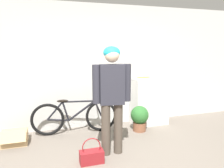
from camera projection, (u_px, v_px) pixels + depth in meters
wall_back at (88, 67)px, 4.62m from camera, size 8.00×0.07×2.60m
side_shelf at (149, 101)px, 4.89m from camera, size 0.77×0.44×1.04m
person at (112, 92)px, 3.40m from camera, size 0.62×0.26×1.73m
bicycle at (75, 117)px, 4.35m from camera, size 1.70×0.46×0.71m
banana at (144, 77)px, 4.79m from camera, size 0.32×0.09×0.04m
handbag at (92, 156)px, 3.25m from camera, size 0.35×0.18×0.39m
cardboard_box at (14, 138)px, 3.90m from camera, size 0.44×0.47×0.30m
potted_plant at (140, 117)px, 4.48m from camera, size 0.37×0.37×0.52m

